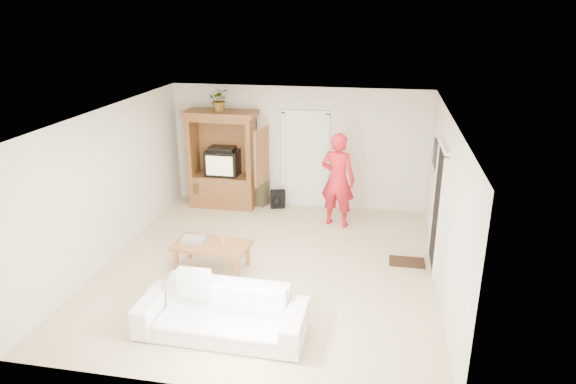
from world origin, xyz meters
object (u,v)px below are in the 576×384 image
armoire (224,166)px  coffee_table (212,247)px  man (338,180)px  sofa (222,313)px

armoire → coffee_table: armoire is taller
man → coffee_table: size_ratio=1.49×
armoire → sofa: bearing=-73.3°
man → coffee_table: bearing=64.7°
armoire → coffee_table: (0.66, -2.88, -0.51)m
coffee_table → man: bearing=54.5°
sofa → coffee_table: sofa is taller
armoire → sofa: size_ratio=0.94×
armoire → man: armoire is taller
armoire → coffee_table: bearing=-77.1°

